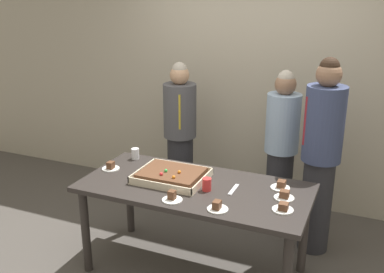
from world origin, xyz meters
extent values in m
plane|color=#4C4742|center=(0.00, 0.00, 0.00)|extent=(12.00, 12.00, 0.00)
cube|color=#B2A893|center=(0.00, 1.60, 1.50)|extent=(8.00, 0.12, 3.00)
cube|color=#2D2826|center=(0.00, 0.00, 0.76)|extent=(1.81, 0.86, 0.04)
cylinder|color=#2D2826|center=(-0.82, -0.35, 0.37)|extent=(0.07, 0.07, 0.74)
cylinder|color=#2D2826|center=(-0.82, 0.35, 0.37)|extent=(0.07, 0.07, 0.74)
cylinder|color=#2D2826|center=(0.82, 0.35, 0.37)|extent=(0.07, 0.07, 0.74)
cube|color=beige|center=(-0.22, 0.03, 0.79)|extent=(0.56, 0.45, 0.01)
cube|color=beige|center=(-0.22, -0.19, 0.82)|extent=(0.56, 0.01, 0.05)
cube|color=beige|center=(-0.22, 0.25, 0.82)|extent=(0.56, 0.01, 0.05)
cube|color=beige|center=(-0.49, 0.03, 0.82)|extent=(0.01, 0.45, 0.05)
cube|color=beige|center=(0.05, 0.03, 0.82)|extent=(0.01, 0.45, 0.05)
cube|color=brown|center=(-0.22, 0.03, 0.83)|extent=(0.49, 0.38, 0.06)
sphere|color=green|center=(-0.25, 0.00, 0.87)|extent=(0.03, 0.03, 0.03)
sphere|color=red|center=(-0.25, -0.07, 0.87)|extent=(0.03, 0.03, 0.03)
sphere|color=orange|center=(-0.14, -0.09, 0.87)|extent=(0.03, 0.03, 0.03)
sphere|color=orange|center=(-0.14, 0.02, 0.87)|extent=(0.03, 0.03, 0.03)
cylinder|color=white|center=(0.63, 0.21, 0.79)|extent=(0.15, 0.15, 0.01)
cube|color=brown|center=(0.64, 0.22, 0.82)|extent=(0.06, 0.07, 0.05)
cylinder|color=white|center=(0.73, -0.14, 0.79)|extent=(0.15, 0.15, 0.01)
cube|color=brown|center=(0.73, -0.14, 0.82)|extent=(0.06, 0.06, 0.05)
cylinder|color=white|center=(0.31, -0.31, 0.79)|extent=(0.15, 0.15, 0.01)
cube|color=brown|center=(0.30, -0.31, 0.82)|extent=(0.05, 0.06, 0.06)
cylinder|color=white|center=(-0.79, 0.02, 0.79)|extent=(0.15, 0.15, 0.01)
cube|color=brown|center=(-0.79, 0.01, 0.82)|extent=(0.05, 0.06, 0.06)
cylinder|color=white|center=(0.70, 0.05, 0.79)|extent=(0.15, 0.15, 0.01)
cube|color=brown|center=(0.70, 0.05, 0.82)|extent=(0.07, 0.06, 0.05)
cylinder|color=white|center=(-0.05, -0.31, 0.79)|extent=(0.15, 0.15, 0.01)
cube|color=brown|center=(-0.05, -0.30, 0.83)|extent=(0.05, 0.05, 0.06)
cylinder|color=red|center=(0.12, -0.05, 0.83)|extent=(0.07, 0.07, 0.10)
cylinder|color=white|center=(-0.72, 0.32, 0.83)|extent=(0.07, 0.07, 0.10)
cube|color=silver|center=(0.31, 0.04, 0.79)|extent=(0.03, 0.20, 0.01)
cylinder|color=#28282D|center=(0.86, 0.75, 0.43)|extent=(0.27, 0.27, 0.86)
cylinder|color=#384266|center=(0.86, 0.75, 1.19)|extent=(0.33, 0.33, 0.65)
cube|color=maroon|center=(0.72, 0.66, 1.22)|extent=(0.04, 0.02, 0.41)
sphere|color=#8C664C|center=(0.86, 0.75, 1.60)|extent=(0.21, 0.21, 0.21)
sphere|color=black|center=(0.86, 0.75, 1.66)|extent=(0.16, 0.16, 0.16)
cylinder|color=#28282D|center=(0.47, 0.99, 0.40)|extent=(0.25, 0.25, 0.80)
cylinder|color=#93ADCC|center=(0.47, 0.99, 1.08)|extent=(0.31, 0.31, 0.55)
sphere|color=#8C664C|center=(0.47, 0.99, 1.44)|extent=(0.20, 0.20, 0.20)
sphere|color=#B2A899|center=(0.47, 0.99, 1.50)|extent=(0.15, 0.15, 0.15)
cylinder|color=#28282D|center=(-0.60, 1.02, 0.40)|extent=(0.27, 0.27, 0.80)
cylinder|color=#4C4C51|center=(-0.60, 1.02, 1.08)|extent=(0.34, 0.34, 0.55)
cube|color=gold|center=(-0.54, 0.87, 1.11)|extent=(0.04, 0.02, 0.35)
sphere|color=tan|center=(-0.60, 1.02, 1.44)|extent=(0.20, 0.20, 0.20)
sphere|color=#B2A899|center=(-0.60, 1.02, 1.50)|extent=(0.15, 0.15, 0.15)
camera|label=1|loc=(1.23, -2.90, 2.24)|focal=40.99mm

